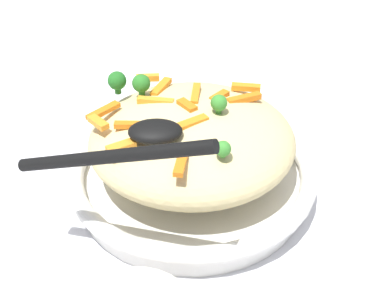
% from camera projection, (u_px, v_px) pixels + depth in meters
% --- Properties ---
extents(ground_plane, '(2.40, 2.40, 0.00)m').
position_uv_depth(ground_plane, '(192.00, 190.00, 0.64)').
color(ground_plane, silver).
extents(serving_bowl, '(0.29, 0.29, 0.04)m').
position_uv_depth(serving_bowl, '(192.00, 175.00, 0.62)').
color(serving_bowl, white).
rests_on(serving_bowl, ground_plane).
extents(pasta_mound, '(0.24, 0.23, 0.08)m').
position_uv_depth(pasta_mound, '(192.00, 139.00, 0.59)').
color(pasta_mound, '#DBC689').
rests_on(pasta_mound, serving_bowl).
extents(carrot_piece_0, '(0.03, 0.04, 0.01)m').
position_uv_depth(carrot_piece_0, '(161.00, 87.00, 0.62)').
color(carrot_piece_0, orange).
rests_on(carrot_piece_0, pasta_mound).
extents(carrot_piece_1, '(0.02, 0.03, 0.01)m').
position_uv_depth(carrot_piece_1, '(219.00, 97.00, 0.60)').
color(carrot_piece_1, orange).
rests_on(carrot_piece_1, pasta_mound).
extents(carrot_piece_2, '(0.04, 0.02, 0.01)m').
position_uv_depth(carrot_piece_2, '(246.00, 87.00, 0.62)').
color(carrot_piece_2, orange).
rests_on(carrot_piece_2, pasta_mound).
extents(carrot_piece_3, '(0.01, 0.04, 0.01)m').
position_uv_depth(carrot_piece_3, '(196.00, 94.00, 0.59)').
color(carrot_piece_3, orange).
rests_on(carrot_piece_3, pasta_mound).
extents(carrot_piece_4, '(0.04, 0.01, 0.01)m').
position_uv_depth(carrot_piece_4, '(133.00, 125.00, 0.55)').
color(carrot_piece_4, orange).
rests_on(carrot_piece_4, pasta_mound).
extents(carrot_piece_5, '(0.04, 0.02, 0.01)m').
position_uv_depth(carrot_piece_5, '(156.00, 101.00, 0.59)').
color(carrot_piece_5, orange).
rests_on(carrot_piece_5, pasta_mound).
extents(carrot_piece_6, '(0.04, 0.04, 0.01)m').
position_uv_depth(carrot_piece_6, '(103.00, 111.00, 0.58)').
color(carrot_piece_6, orange).
rests_on(carrot_piece_6, pasta_mound).
extents(carrot_piece_7, '(0.03, 0.02, 0.01)m').
position_uv_depth(carrot_piece_7, '(121.00, 146.00, 0.52)').
color(carrot_piece_7, orange).
rests_on(carrot_piece_7, pasta_mound).
extents(carrot_piece_8, '(0.03, 0.01, 0.01)m').
position_uv_depth(carrot_piece_8, '(148.00, 78.00, 0.64)').
color(carrot_piece_8, orange).
rests_on(carrot_piece_8, pasta_mound).
extents(carrot_piece_9, '(0.02, 0.04, 0.01)m').
position_uv_depth(carrot_piece_9, '(181.00, 163.00, 0.50)').
color(carrot_piece_9, orange).
rests_on(carrot_piece_9, pasta_mound).
extents(carrot_piece_10, '(0.04, 0.03, 0.01)m').
position_uv_depth(carrot_piece_10, '(188.00, 122.00, 0.55)').
color(carrot_piece_10, orange).
rests_on(carrot_piece_10, pasta_mound).
extents(carrot_piece_11, '(0.03, 0.03, 0.01)m').
position_uv_depth(carrot_piece_11, '(98.00, 122.00, 0.56)').
color(carrot_piece_11, orange).
rests_on(carrot_piece_11, pasta_mound).
extents(carrot_piece_12, '(0.02, 0.03, 0.01)m').
position_uv_depth(carrot_piece_12, '(187.00, 106.00, 0.57)').
color(carrot_piece_12, orange).
rests_on(carrot_piece_12, pasta_mound).
extents(carrot_piece_13, '(0.04, 0.02, 0.01)m').
position_uv_depth(carrot_piece_13, '(244.00, 99.00, 0.59)').
color(carrot_piece_13, orange).
rests_on(carrot_piece_13, pasta_mound).
extents(broccoli_floret_0, '(0.02, 0.02, 0.03)m').
position_uv_depth(broccoli_floret_0, '(141.00, 84.00, 0.60)').
color(broccoli_floret_0, '#296820').
rests_on(broccoli_floret_0, pasta_mound).
extents(broccoli_floret_1, '(0.02, 0.02, 0.02)m').
position_uv_depth(broccoli_floret_1, '(219.00, 103.00, 0.56)').
color(broccoli_floret_1, '#377928').
rests_on(broccoli_floret_1, pasta_mound).
extents(broccoli_floret_2, '(0.02, 0.02, 0.03)m').
position_uv_depth(broccoli_floret_2, '(117.00, 81.00, 0.60)').
color(broccoli_floret_2, '#205B1C').
rests_on(broccoli_floret_2, pasta_mound).
extents(broccoli_floret_3, '(0.02, 0.02, 0.02)m').
position_uv_depth(broccoli_floret_3, '(223.00, 149.00, 0.51)').
color(broccoli_floret_3, '#377928').
rests_on(broccoli_floret_3, pasta_mound).
extents(serving_spoon, '(0.18, 0.15, 0.08)m').
position_uv_depth(serving_spoon, '(138.00, 141.00, 0.49)').
color(serving_spoon, black).
rests_on(serving_spoon, pasta_mound).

